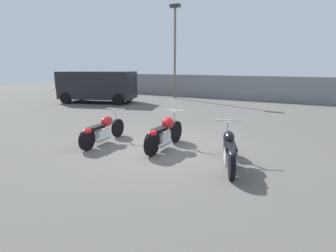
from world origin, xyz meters
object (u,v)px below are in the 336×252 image
at_px(motorcycle_slot_1, 164,133).
at_px(parked_van, 98,85).
at_px(light_pole_right, 175,43).
at_px(motorcycle_slot_2, 229,149).
at_px(motorcycle_slot_0, 103,130).

xyz_separation_m(motorcycle_slot_1, parked_van, (-8.48, 6.42, 0.65)).
xyz_separation_m(light_pole_right, parked_van, (-3.23, -4.46, -2.76)).
distance_m(light_pole_right, motorcycle_slot_2, 13.90).
xyz_separation_m(motorcycle_slot_1, motorcycle_slot_2, (1.98, -0.47, -0.04)).
height_order(motorcycle_slot_2, parked_van, parked_van).
relative_size(light_pole_right, motorcycle_slot_0, 2.99).
bearing_deg(motorcycle_slot_1, motorcycle_slot_0, -167.98).
distance_m(motorcycle_slot_1, parked_van, 10.66).
distance_m(motorcycle_slot_1, motorcycle_slot_2, 2.04).
bearing_deg(light_pole_right, motorcycle_slot_1, -64.27).
bearing_deg(light_pole_right, motorcycle_slot_2, -57.53).
bearing_deg(motorcycle_slot_2, motorcycle_slot_0, 158.91).
relative_size(motorcycle_slot_1, motorcycle_slot_2, 1.03).
bearing_deg(light_pole_right, motorcycle_slot_0, -73.52).
bearing_deg(motorcycle_slot_2, light_pole_right, 101.99).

